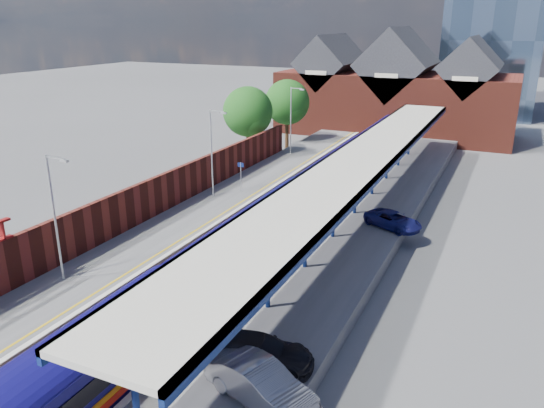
% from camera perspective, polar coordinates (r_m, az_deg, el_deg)
% --- Properties ---
extents(ground, '(240.00, 240.00, 0.00)m').
position_cam_1_polar(ground, '(47.69, 5.42, 1.42)').
color(ground, '#5B5B5E').
rests_on(ground, ground).
extents(ballast_bed, '(6.00, 76.00, 0.06)m').
position_cam_1_polar(ballast_bed, '(38.92, 0.44, -2.59)').
color(ballast_bed, '#473D33').
rests_on(ballast_bed, ground).
extents(rails, '(4.51, 76.00, 0.14)m').
position_cam_1_polar(rails, '(38.89, 0.44, -2.47)').
color(rails, slate).
rests_on(rails, ground).
extents(left_platform, '(5.00, 76.00, 1.00)m').
position_cam_1_polar(left_platform, '(41.18, -6.54, -0.78)').
color(left_platform, '#565659').
rests_on(left_platform, ground).
extents(right_platform, '(6.00, 76.00, 1.00)m').
position_cam_1_polar(right_platform, '(36.86, 8.98, -3.33)').
color(right_platform, '#565659').
rests_on(right_platform, ground).
extents(coping_left, '(0.30, 76.00, 0.05)m').
position_cam_1_polar(coping_left, '(39.89, -3.68, -0.56)').
color(coping_left, silver).
rests_on(coping_left, left_platform).
extents(coping_right, '(0.30, 76.00, 0.05)m').
position_cam_1_polar(coping_right, '(37.46, 4.84, -1.92)').
color(coping_right, silver).
rests_on(coping_right, right_platform).
extents(yellow_line, '(0.14, 76.00, 0.01)m').
position_cam_1_polar(yellow_line, '(40.17, -4.43, -0.46)').
color(yellow_line, yellow).
rests_on(yellow_line, left_platform).
extents(train, '(2.94, 65.92, 3.45)m').
position_cam_1_polar(train, '(39.48, 3.68, 0.91)').
color(train, '#0F0B51').
rests_on(train, ground).
extents(canopy, '(4.50, 52.00, 4.48)m').
position_cam_1_polar(canopy, '(37.29, 9.43, 4.61)').
color(canopy, navy).
rests_on(canopy, right_platform).
extents(lamp_post_b, '(1.48, 0.18, 7.00)m').
position_cam_1_polar(lamp_post_b, '(30.01, -22.24, -0.67)').
color(lamp_post_b, '#A5A8AA').
rests_on(lamp_post_b, left_platform).
extents(lamp_post_c, '(1.48, 0.18, 7.00)m').
position_cam_1_polar(lamp_post_c, '(41.99, -6.37, 6.01)').
color(lamp_post_c, '#A5A8AA').
rests_on(lamp_post_c, left_platform).
extents(lamp_post_d, '(1.48, 0.18, 7.00)m').
position_cam_1_polar(lamp_post_d, '(56.01, 2.17, 9.40)').
color(lamp_post_d, '#A5A8AA').
rests_on(lamp_post_d, left_platform).
extents(platform_sign, '(0.55, 0.08, 2.50)m').
position_cam_1_polar(platform_sign, '(43.58, -3.37, 3.46)').
color(platform_sign, '#A5A8AA').
rests_on(platform_sign, left_platform).
extents(brick_wall, '(0.35, 50.00, 3.86)m').
position_cam_1_polar(brick_wall, '(37.08, -15.28, -0.43)').
color(brick_wall, '#5F2219').
rests_on(brick_wall, left_platform).
extents(station_building, '(30.00, 12.12, 13.78)m').
position_cam_1_polar(station_building, '(73.05, 13.14, 11.56)').
color(station_building, '#5F2219').
rests_on(station_building, ground).
extents(tree_near, '(5.20, 5.20, 8.10)m').
position_cam_1_polar(tree_near, '(55.74, -2.51, 9.72)').
color(tree_near, '#382314').
rests_on(tree_near, ground).
extents(tree_far, '(5.20, 5.20, 8.10)m').
position_cam_1_polar(tree_far, '(62.48, 1.74, 10.75)').
color(tree_far, '#382314').
rests_on(tree_far, ground).
extents(parked_car_silver, '(4.88, 2.95, 1.52)m').
position_cam_1_polar(parked_car_silver, '(20.63, -1.25, -18.74)').
color(parked_car_silver, '#97989C').
rests_on(parked_car_silver, right_platform).
extents(parked_car_dark, '(4.86, 2.77, 1.33)m').
position_cam_1_polar(parked_car_dark, '(22.41, -1.46, -15.59)').
color(parked_car_dark, black).
rests_on(parked_car_dark, right_platform).
extents(parked_car_blue, '(4.48, 3.45, 1.13)m').
position_cam_1_polar(parked_car_blue, '(37.05, 12.90, -1.70)').
color(parked_car_blue, navy).
rests_on(parked_car_blue, right_platform).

